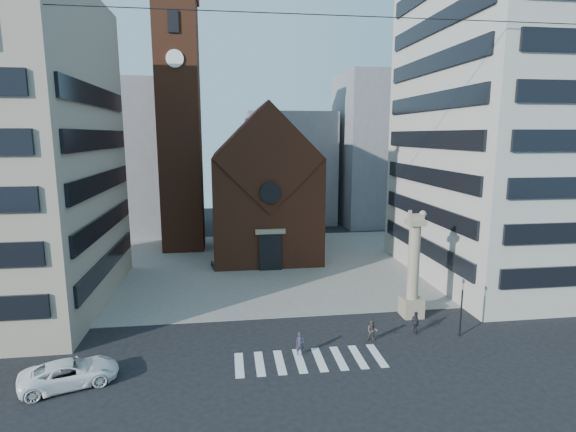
% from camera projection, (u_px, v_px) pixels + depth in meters
% --- Properties ---
extents(ground, '(120.00, 120.00, 0.00)m').
position_uv_depth(ground, '(294.00, 340.00, 31.97)').
color(ground, black).
rests_on(ground, ground).
extents(piazza, '(46.00, 30.00, 0.05)m').
position_uv_depth(piazza, '(269.00, 265.00, 50.48)').
color(piazza, gray).
rests_on(piazza, ground).
extents(zebra_crossing, '(10.20, 3.20, 0.01)m').
position_uv_depth(zebra_crossing, '(310.00, 360.00, 29.12)').
color(zebra_crossing, white).
rests_on(zebra_crossing, ground).
extents(church, '(12.00, 16.65, 18.00)m').
position_uv_depth(church, '(263.00, 188.00, 54.94)').
color(church, brown).
rests_on(church, ground).
extents(campanile, '(5.50, 5.50, 31.20)m').
position_uv_depth(campanile, '(180.00, 124.00, 55.08)').
color(campanile, brown).
rests_on(campanile, ground).
extents(building_right, '(18.00, 22.00, 32.00)m').
position_uv_depth(building_right, '(517.00, 118.00, 44.06)').
color(building_right, '#ABA69B').
rests_on(building_right, ground).
extents(bg_block_left, '(16.00, 14.00, 22.00)m').
position_uv_depth(bg_block_left, '(120.00, 158.00, 66.27)').
color(bg_block_left, gray).
rests_on(bg_block_left, ground).
extents(bg_block_mid, '(14.00, 12.00, 18.00)m').
position_uv_depth(bg_block_mid, '(289.00, 168.00, 75.03)').
color(bg_block_mid, gray).
rests_on(bg_block_mid, ground).
extents(bg_block_right, '(16.00, 14.00, 24.00)m').
position_uv_depth(bg_block_right, '(388.00, 150.00, 73.74)').
color(bg_block_right, gray).
rests_on(bg_block_right, ground).
extents(lion_column, '(1.63, 1.60, 8.68)m').
position_uv_depth(lion_column, '(413.00, 275.00, 35.63)').
color(lion_column, gray).
rests_on(lion_column, ground).
extents(traffic_light, '(0.13, 0.16, 4.30)m').
position_uv_depth(traffic_light, '(461.00, 306.00, 32.21)').
color(traffic_light, black).
rests_on(traffic_light, ground).
extents(white_car, '(5.85, 4.04, 1.48)m').
position_uv_depth(white_car, '(70.00, 373.00, 26.12)').
color(white_car, white).
rests_on(white_car, ground).
extents(pedestrian_0, '(0.59, 0.41, 1.58)m').
position_uv_depth(pedestrian_0, '(300.00, 344.00, 29.68)').
color(pedestrian_0, '#2F2C3D').
rests_on(pedestrian_0, ground).
extents(pedestrian_1, '(0.94, 0.85, 1.58)m').
position_uv_depth(pedestrian_1, '(372.00, 331.00, 31.64)').
color(pedestrian_1, '#4C3F3D').
rests_on(pedestrian_1, ground).
extents(pedestrian_2, '(0.52, 1.02, 1.67)m').
position_uv_depth(pedestrian_2, '(416.00, 323.00, 32.91)').
color(pedestrian_2, '#27262E').
rests_on(pedestrian_2, ground).
extents(scooter_0, '(1.03, 1.99, 0.99)m').
position_uv_depth(scooter_0, '(213.00, 264.00, 48.86)').
color(scooter_0, black).
rests_on(scooter_0, piazza).
extents(scooter_1, '(0.88, 1.90, 1.10)m').
position_uv_depth(scooter_1, '(229.00, 263.00, 49.09)').
color(scooter_1, black).
rests_on(scooter_1, piazza).
extents(scooter_2, '(1.03, 1.99, 0.99)m').
position_uv_depth(scooter_2, '(246.00, 263.00, 49.35)').
color(scooter_2, black).
rests_on(scooter_2, piazza).
extents(scooter_3, '(0.88, 1.90, 1.10)m').
position_uv_depth(scooter_3, '(262.00, 262.00, 49.58)').
color(scooter_3, black).
rests_on(scooter_3, piazza).
extents(scooter_4, '(1.03, 1.99, 0.99)m').
position_uv_depth(scooter_4, '(278.00, 261.00, 49.84)').
color(scooter_4, black).
rests_on(scooter_4, piazza).
extents(scooter_5, '(0.88, 1.90, 1.10)m').
position_uv_depth(scooter_5, '(294.00, 260.00, 50.07)').
color(scooter_5, black).
rests_on(scooter_5, piazza).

